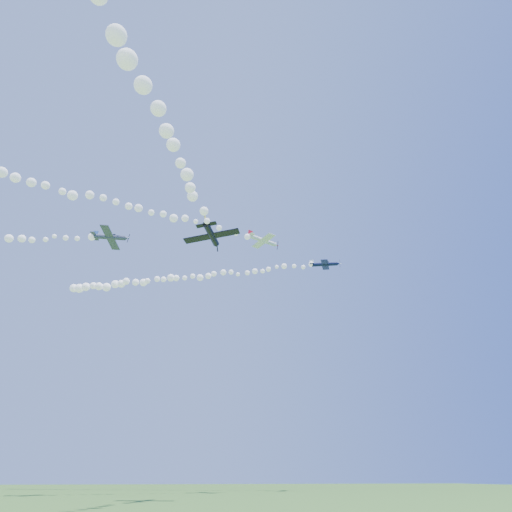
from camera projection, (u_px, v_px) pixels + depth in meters
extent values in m
plane|color=#2B4F1D|center=(228.00, 495.00, 74.72)|extent=(260.00, 260.00, 0.00)
cylinder|color=white|center=(262.00, 240.00, 95.30)|extent=(6.79, 2.30, 1.54)
cone|color=white|center=(276.00, 245.00, 96.64)|extent=(1.02, 1.05, 0.96)
cone|color=#A91322|center=(278.00, 246.00, 96.83)|extent=(0.42, 0.38, 0.34)
cube|color=black|center=(278.00, 246.00, 96.78)|extent=(0.33, 0.28, 2.12)
cube|color=white|center=(263.00, 241.00, 95.34)|extent=(3.92, 8.37, 1.01)
cube|color=white|center=(250.00, 236.00, 94.20)|extent=(1.72, 3.05, 0.42)
cube|color=#A91322|center=(250.00, 233.00, 94.43)|extent=(1.19, 0.48, 1.43)
sphere|color=black|center=(266.00, 240.00, 95.83)|extent=(1.08, 1.04, 0.94)
cylinder|color=#0D133C|center=(324.00, 264.00, 107.02)|extent=(6.13, 4.21, 1.24)
cone|color=#0D133C|center=(338.00, 264.00, 106.29)|extent=(1.15, 1.16, 0.92)
cone|color=white|center=(340.00, 264.00, 106.19)|extent=(0.45, 0.44, 0.32)
cube|color=black|center=(340.00, 264.00, 106.22)|extent=(0.14, 0.47, 2.08)
cube|color=#0D133C|center=(325.00, 265.00, 106.92)|extent=(4.70, 8.02, 1.39)
cube|color=#0D133C|center=(312.00, 265.00, 107.65)|extent=(1.98, 2.96, 0.54)
cube|color=white|center=(312.00, 262.00, 107.86)|extent=(1.01, 0.69, 1.36)
sphere|color=black|center=(328.00, 263.00, 106.97)|extent=(1.04, 1.14, 0.93)
cylinder|color=#3C3F57|center=(109.00, 237.00, 81.53)|extent=(6.44, 1.50, 1.42)
cone|color=#3C3F57|center=(127.00, 238.00, 81.32)|extent=(0.88, 0.93, 0.91)
cone|color=navy|center=(129.00, 238.00, 81.29)|extent=(0.37, 0.33, 0.32)
cube|color=black|center=(128.00, 238.00, 81.30)|extent=(0.30, 0.36, 2.01)
cube|color=#3C3F57|center=(110.00, 238.00, 81.45)|extent=(3.16, 7.94, 1.23)
cube|color=#3C3F57|center=(95.00, 236.00, 81.74)|extent=(1.45, 2.87, 0.49)
cube|color=navy|center=(95.00, 234.00, 82.07)|extent=(1.13, 0.44, 1.35)
sphere|color=black|center=(114.00, 236.00, 81.70)|extent=(0.98, 0.98, 0.91)
cylinder|color=black|center=(211.00, 234.00, 63.30)|extent=(2.20, 6.85, 1.44)
cone|color=black|center=(217.00, 245.00, 66.62)|extent=(1.05, 1.00, 0.96)
cone|color=yellow|center=(217.00, 246.00, 67.08)|extent=(0.38, 0.41, 0.34)
cube|color=black|center=(217.00, 246.00, 66.96)|extent=(0.49, 0.16, 2.13)
cube|color=black|center=(212.00, 236.00, 63.50)|extent=(8.34, 4.29, 1.40)
cube|color=black|center=(206.00, 225.00, 60.55)|extent=(3.05, 1.85, 0.55)
cube|color=yellow|center=(206.00, 221.00, 60.72)|extent=(0.64, 1.08, 1.42)
sphere|color=black|center=(212.00, 235.00, 64.34)|extent=(1.14, 1.05, 0.97)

